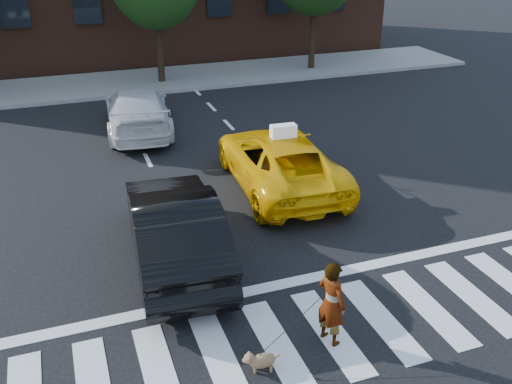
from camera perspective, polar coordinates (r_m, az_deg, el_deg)
The scene contains 10 objects.
ground at distance 10.27m, azimuth 7.47°, elevation -13.70°, with size 120.00×120.00×0.00m, color black.
crosswalk at distance 10.26m, azimuth 7.47°, elevation -13.67°, with size 13.00×2.40×0.01m, color silver.
stop_line at distance 11.40m, azimuth 3.83°, elevation -8.93°, with size 12.00×0.30×0.01m, color silver.
sidewalk_far at distance 25.56m, azimuth -10.70°, elevation 10.87°, with size 30.00×4.00×0.15m, color slate.
taxi at distance 14.98m, azimuth 2.39°, elevation 3.17°, with size 2.41×5.23×1.45m, color #F5B405.
black_sedan at distance 11.74m, azimuth -8.13°, elevation -3.51°, with size 1.69×4.83×1.59m, color black.
white_suv at distance 19.43m, azimuth -11.75°, elevation 8.03°, with size 2.03×5.00×1.45m, color silver.
woman at distance 9.62m, azimuth 7.57°, elevation -10.95°, with size 0.57×0.37×1.55m, color #999999.
dog at distance 9.36m, azimuth 0.39°, elevation -16.49°, with size 0.60×0.33×0.34m.
taxi_sign at distance 14.49m, azimuth 2.75°, elevation 6.12°, with size 0.65×0.28×0.32m, color white.
Camera 1 is at (-3.89, -6.93, 6.51)m, focal length 40.00 mm.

